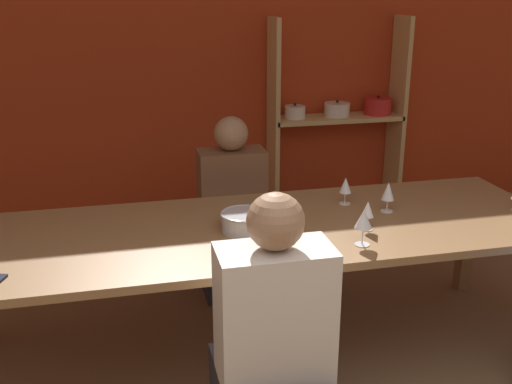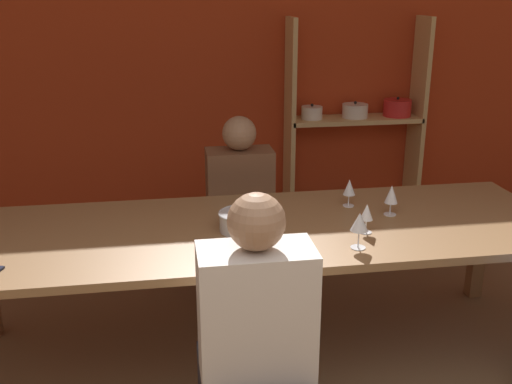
{
  "view_description": "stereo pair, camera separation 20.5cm",
  "coord_description": "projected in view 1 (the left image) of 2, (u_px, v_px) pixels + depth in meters",
  "views": [
    {
      "loc": [
        -0.64,
        -0.97,
        1.87
      ],
      "look_at": [
        0.01,
        1.84,
        0.89
      ],
      "focal_mm": 42.0,
      "sensor_mm": 36.0,
      "label": 1
    },
    {
      "loc": [
        -0.44,
        -1.01,
        1.87
      ],
      "look_at": [
        0.01,
        1.84,
        0.89
      ],
      "focal_mm": 42.0,
      "sensor_mm": 36.0,
      "label": 2
    }
  ],
  "objects": [
    {
      "name": "wall_back_red",
      "position": [
        197.0,
        57.0,
        4.73
      ],
      "size": [
        8.8,
        0.06,
        2.7
      ],
      "color": "#B23819",
      "rests_on": "ground_plane"
    },
    {
      "name": "shelf_unit",
      "position": [
        336.0,
        139.0,
        5.01
      ],
      "size": [
        1.12,
        0.3,
        1.66
      ],
      "color": "tan",
      "rests_on": "ground_plane"
    },
    {
      "name": "dining_table",
      "position": [
        260.0,
        239.0,
        3.03
      ],
      "size": [
        3.08,
        1.0,
        0.74
      ],
      "color": "olive",
      "rests_on": "ground_plane"
    },
    {
      "name": "mixing_bowl",
      "position": [
        244.0,
        221.0,
        2.94
      ],
      "size": [
        0.24,
        0.24,
        0.1
      ],
      "color": "#B7BABC",
      "rests_on": "dining_table"
    },
    {
      "name": "wine_glass_empty_a",
      "position": [
        345.0,
        186.0,
        3.29
      ],
      "size": [
        0.07,
        0.07,
        0.15
      ],
      "color": "white",
      "rests_on": "dining_table"
    },
    {
      "name": "wine_glass_empty_b",
      "position": [
        388.0,
        192.0,
        3.17
      ],
      "size": [
        0.07,
        0.07,
        0.16
      ],
      "color": "white",
      "rests_on": "dining_table"
    },
    {
      "name": "wine_glass_red_c",
      "position": [
        363.0,
        220.0,
        2.75
      ],
      "size": [
        0.08,
        0.08,
        0.17
      ],
      "color": "white",
      "rests_on": "dining_table"
    },
    {
      "name": "wine_glass_empty_e",
      "position": [
        368.0,
        210.0,
        2.93
      ],
      "size": [
        0.06,
        0.06,
        0.15
      ],
      "color": "white",
      "rests_on": "dining_table"
    },
    {
      "name": "person_near_a",
      "position": [
        274.0,
        381.0,
        2.3
      ],
      "size": [
        0.43,
        0.53,
        1.2
      ],
      "color": "#2D2D38",
      "rests_on": "ground_plane"
    },
    {
      "name": "person_far_a",
      "position": [
        232.0,
        227.0,
        3.86
      ],
      "size": [
        0.42,
        0.52,
        1.13
      ],
      "rotation": [
        0.0,
        0.0,
        3.14
      ],
      "color": "#2D2D38",
      "rests_on": "ground_plane"
    }
  ]
}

